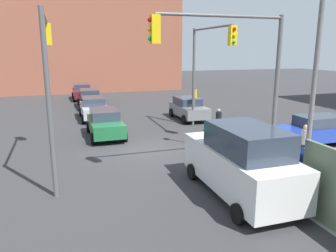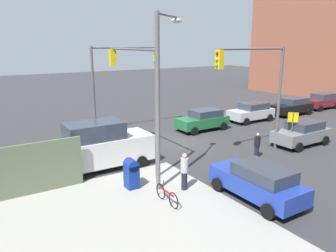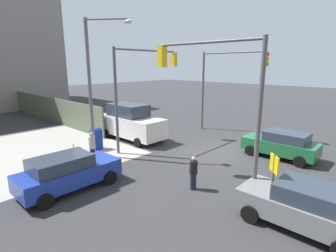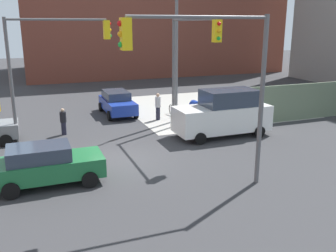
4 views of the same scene
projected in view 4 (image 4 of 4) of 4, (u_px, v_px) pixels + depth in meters
name	position (u px, v px, depth m)	size (l,w,h in m)	color
ground_plane	(120.00, 160.00, 17.56)	(120.00, 120.00, 0.00)	#333335
sidewalk_corner	(206.00, 107.00, 28.77)	(12.00, 12.00, 0.01)	#9E9B93
building_warehouse_north	(146.00, 2.00, 50.05)	(32.00, 18.00, 18.00)	brown
smokestack	(265.00, 15.00, 52.48)	(1.80, 1.80, 14.73)	brown
traffic_signal_nw_corner	(51.00, 54.00, 19.56)	(5.44, 0.36, 6.50)	#59595B
traffic_signal_se_corner	(212.00, 69.00, 13.10)	(5.58, 0.36, 6.50)	#59595B
traffic_signal_ne_corner	(189.00, 53.00, 20.01)	(0.36, 5.62, 6.50)	#59595B
street_lamp_corner	(173.00, 48.00, 23.04)	(2.30, 1.71, 8.00)	slate
mailbox_blue	(195.00, 111.00, 24.00)	(0.56, 0.64, 1.43)	navy
coupe_green	(47.00, 164.00, 14.66)	(4.19, 2.02, 1.62)	#1E6638
sedan_blue	(117.00, 102.00, 26.19)	(2.02, 4.39, 1.62)	#1E389E
van_white_delivery	(224.00, 114.00, 21.08)	(5.40, 2.32, 2.62)	white
pedestrian_crossing	(158.00, 106.00, 24.62)	(0.36, 0.36, 1.79)	#B2B2B7
pedestrian_waiting	(63.00, 121.00, 21.34)	(0.36, 0.36, 1.54)	black
bicycle_leaning_on_fence	(174.00, 111.00, 25.88)	(0.05, 1.75, 0.97)	black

